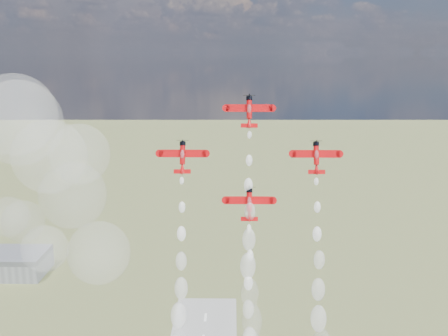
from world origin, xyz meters
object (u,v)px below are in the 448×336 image
plane_right (316,157)px  hangar (3,263)px  plane_slot (249,203)px  plane_left (182,156)px  plane_lead (249,111)px

plane_right → hangar: bearing=133.6°
hangar → plane_slot: size_ratio=4.49×
plane_left → plane_right: (31.76, 0.00, 0.00)m
plane_right → plane_slot: size_ratio=1.00×
hangar → plane_lead: plane_lead is taller
plane_lead → plane_right: (15.88, -3.77, -10.46)m
plane_lead → plane_slot: bearing=-90.0°
plane_left → plane_slot: 19.38m
plane_lead → plane_right: size_ratio=1.00×
plane_right → plane_slot: 19.38m
plane_left → plane_right: 31.76m
plane_left → plane_lead: bearing=13.4°
plane_lead → plane_right: plane_lead is taller
plane_lead → plane_right: bearing=-13.4°
plane_slot → plane_lead: bearing=90.0°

